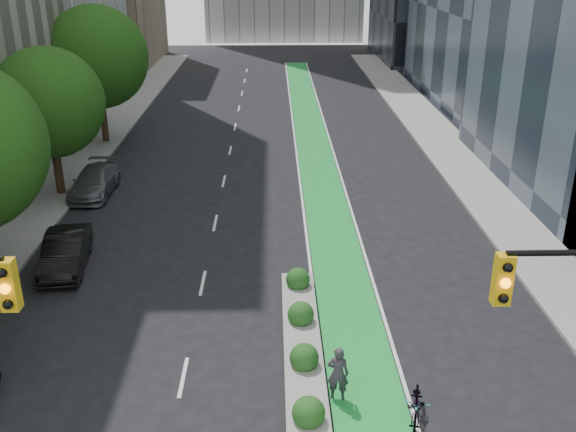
{
  "coord_description": "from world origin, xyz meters",
  "views": [
    {
      "loc": [
        0.33,
        -10.27,
        12.09
      ],
      "look_at": [
        0.84,
        11.57,
        3.0
      ],
      "focal_mm": 40.0,
      "sensor_mm": 36.0,
      "label": 1
    }
  ],
  "objects_px": {
    "bicycle": "(417,406)",
    "cyclist": "(338,373)",
    "parked_car_left_mid": "(65,251)",
    "parked_car_left_far": "(94,182)",
    "median_planter": "(303,346)"
  },
  "relations": [
    {
      "from": "bicycle",
      "to": "cyclist",
      "type": "relative_size",
      "value": 1.13
    },
    {
      "from": "parked_car_left_mid",
      "to": "parked_car_left_far",
      "type": "xyz_separation_m",
      "value": [
        -1.03,
        8.65,
        -0.03
      ]
    },
    {
      "from": "parked_car_left_far",
      "to": "median_planter",
      "type": "bearing_deg",
      "value": -54.59
    },
    {
      "from": "median_planter",
      "to": "bicycle",
      "type": "xyz_separation_m",
      "value": [
        3.0,
        -3.14,
        0.14
      ]
    },
    {
      "from": "bicycle",
      "to": "parked_car_left_far",
      "type": "distance_m",
      "value": 22.62
    },
    {
      "from": "cyclist",
      "to": "parked_car_left_mid",
      "type": "relative_size",
      "value": 0.39
    },
    {
      "from": "cyclist",
      "to": "parked_car_left_mid",
      "type": "xyz_separation_m",
      "value": [
        -10.3,
        8.54,
        -0.13
      ]
    },
    {
      "from": "median_planter",
      "to": "bicycle",
      "type": "distance_m",
      "value": 4.35
    },
    {
      "from": "median_planter",
      "to": "bicycle",
      "type": "relative_size",
      "value": 5.27
    },
    {
      "from": "bicycle",
      "to": "median_planter",
      "type": "bearing_deg",
      "value": 147.82
    },
    {
      "from": "parked_car_left_mid",
      "to": "parked_car_left_far",
      "type": "height_order",
      "value": "parked_car_left_mid"
    },
    {
      "from": "parked_car_left_mid",
      "to": "parked_car_left_far",
      "type": "bearing_deg",
      "value": 89.76
    },
    {
      "from": "cyclist",
      "to": "parked_car_left_far",
      "type": "xyz_separation_m",
      "value": [
        -11.33,
        17.19,
        -0.16
      ]
    },
    {
      "from": "parked_car_left_far",
      "to": "parked_car_left_mid",
      "type": "bearing_deg",
      "value": -82.46
    },
    {
      "from": "bicycle",
      "to": "cyclist",
      "type": "bearing_deg",
      "value": 167.95
    }
  ]
}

